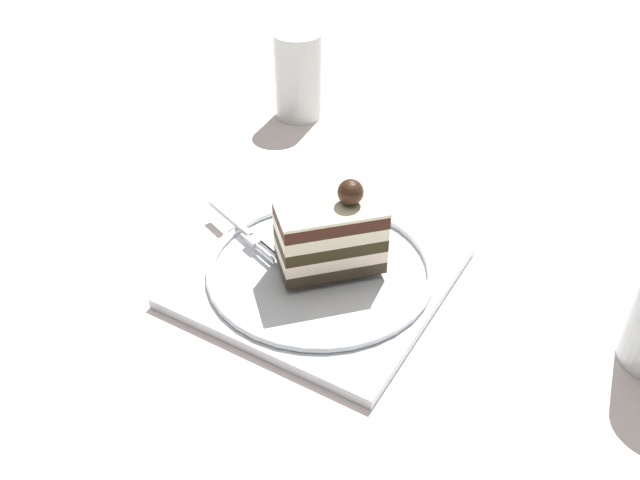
{
  "coord_description": "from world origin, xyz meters",
  "views": [
    {
      "loc": [
        -0.3,
        0.34,
        0.42
      ],
      "look_at": [
        0.02,
        -0.02,
        0.05
      ],
      "focal_mm": 37.21,
      "sensor_mm": 36.0,
      "label": 1
    }
  ],
  "objects_px": {
    "cake_slice": "(331,234)",
    "fork": "(245,231)",
    "dessert_plate": "(320,273)",
    "drink_glass_near": "(298,78)"
  },
  "relations": [
    {
      "from": "cake_slice",
      "to": "drink_glass_near",
      "type": "xyz_separation_m",
      "value": [
        0.26,
        -0.23,
        0.0
      ]
    },
    {
      "from": "cake_slice",
      "to": "fork",
      "type": "distance_m",
      "value": 0.1
    },
    {
      "from": "cake_slice",
      "to": "drink_glass_near",
      "type": "relative_size",
      "value": 0.96
    },
    {
      "from": "cake_slice",
      "to": "fork",
      "type": "relative_size",
      "value": 0.9
    },
    {
      "from": "cake_slice",
      "to": "dessert_plate",
      "type": "bearing_deg",
      "value": 54.88
    },
    {
      "from": "fork",
      "to": "drink_glass_near",
      "type": "bearing_deg",
      "value": -57.19
    },
    {
      "from": "cake_slice",
      "to": "drink_glass_near",
      "type": "height_order",
      "value": "drink_glass_near"
    },
    {
      "from": "cake_slice",
      "to": "fork",
      "type": "xyz_separation_m",
      "value": [
        0.1,
        0.02,
        -0.03
      ]
    },
    {
      "from": "dessert_plate",
      "to": "cake_slice",
      "type": "relative_size",
      "value": 2.42
    },
    {
      "from": "dessert_plate",
      "to": "fork",
      "type": "bearing_deg",
      "value": 7.27
    }
  ]
}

